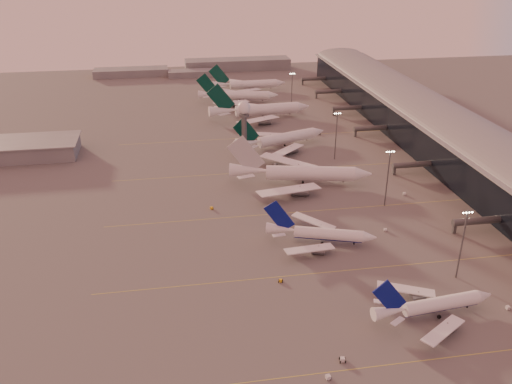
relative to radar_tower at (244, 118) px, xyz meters
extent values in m
plane|color=#504E4E|center=(-5.00, -120.00, -20.95)|extent=(700.00, 700.00, 0.00)
cube|color=gold|center=(25.00, -155.00, -20.94)|extent=(180.00, 0.25, 0.02)
cube|color=gold|center=(25.00, -110.00, -20.94)|extent=(180.00, 0.25, 0.02)
cube|color=gold|center=(25.00, -65.00, -20.94)|extent=(180.00, 0.25, 0.02)
cube|color=gold|center=(25.00, -20.00, -20.94)|extent=(180.00, 0.25, 0.02)
cube|color=gold|center=(25.00, 30.00, -20.94)|extent=(180.00, 0.25, 0.02)
cube|color=black|center=(103.00, -10.00, -11.95)|extent=(36.00, 360.00, 18.00)
cylinder|color=slate|center=(103.00, -10.00, -2.95)|extent=(10.08, 360.00, 10.08)
cube|color=slate|center=(103.00, -10.00, -2.75)|extent=(40.00, 362.00, 0.80)
cylinder|color=#4F5156|center=(77.00, -92.00, -16.45)|extent=(22.00, 2.80, 2.80)
cube|color=#4F5156|center=(67.00, -92.00, -18.75)|extent=(1.20, 1.20, 4.40)
cylinder|color=#4F5156|center=(77.00, -34.00, -16.45)|extent=(22.00, 2.80, 2.80)
cube|color=#4F5156|center=(67.00, -34.00, -18.75)|extent=(1.20, 1.20, 4.40)
cylinder|color=#4F5156|center=(77.00, 22.00, -16.45)|extent=(22.00, 2.80, 2.80)
cube|color=#4F5156|center=(67.00, 22.00, -18.75)|extent=(1.20, 1.20, 4.40)
cylinder|color=#4F5156|center=(77.00, 64.00, -16.45)|extent=(22.00, 2.80, 2.80)
cube|color=#4F5156|center=(67.00, 64.00, -18.75)|extent=(1.20, 1.20, 4.40)
cylinder|color=#4F5156|center=(77.00, 106.00, -16.45)|extent=(22.00, 2.80, 2.80)
cube|color=#4F5156|center=(67.00, 106.00, -18.75)|extent=(1.20, 1.20, 4.40)
cylinder|color=#4F5156|center=(77.00, 146.00, -16.45)|extent=(22.00, 2.80, 2.80)
cube|color=#4F5156|center=(67.00, 146.00, -18.75)|extent=(1.20, 1.20, 4.40)
cylinder|color=#4F5156|center=(0.00, 0.00, -9.95)|extent=(2.60, 2.60, 22.00)
cylinder|color=#4F5156|center=(0.00, 0.00, 1.55)|extent=(5.20, 5.20, 1.20)
sphere|color=white|center=(0.00, 0.00, 5.45)|extent=(6.40, 6.40, 6.40)
cylinder|color=#4F5156|center=(0.00, 0.00, 9.15)|extent=(0.16, 0.16, 2.00)
cylinder|color=#4F5156|center=(53.00, -120.00, -8.45)|extent=(0.56, 0.56, 25.00)
cube|color=#4F5156|center=(53.00, -120.00, 3.55)|extent=(3.60, 0.25, 0.25)
sphere|color=#FFEABF|center=(51.50, -120.00, 3.15)|extent=(0.56, 0.56, 0.56)
sphere|color=#FFEABF|center=(52.50, -120.00, 3.15)|extent=(0.56, 0.56, 0.56)
sphere|color=#FFEABF|center=(53.50, -120.00, 3.15)|extent=(0.56, 0.56, 0.56)
sphere|color=#FFEABF|center=(54.50, -120.00, 3.15)|extent=(0.56, 0.56, 0.56)
cylinder|color=#4F5156|center=(50.00, -65.00, -8.45)|extent=(0.56, 0.56, 25.00)
cube|color=#4F5156|center=(50.00, -65.00, 3.55)|extent=(3.60, 0.25, 0.25)
sphere|color=#FFEABF|center=(48.50, -65.00, 3.15)|extent=(0.56, 0.56, 0.56)
sphere|color=#FFEABF|center=(49.50, -65.00, 3.15)|extent=(0.56, 0.56, 0.56)
sphere|color=#FFEABF|center=(50.50, -65.00, 3.15)|extent=(0.56, 0.56, 0.56)
sphere|color=#FFEABF|center=(51.50, -65.00, 3.15)|extent=(0.56, 0.56, 0.56)
cylinder|color=#4F5156|center=(45.00, -10.00, -8.45)|extent=(0.56, 0.56, 25.00)
cube|color=#4F5156|center=(45.00, -10.00, 3.55)|extent=(3.60, 0.25, 0.25)
sphere|color=#FFEABF|center=(43.50, -10.00, 3.15)|extent=(0.56, 0.56, 0.56)
sphere|color=#FFEABF|center=(44.50, -10.00, 3.15)|extent=(0.56, 0.56, 0.56)
sphere|color=#FFEABF|center=(45.50, -10.00, 3.15)|extent=(0.56, 0.56, 0.56)
sphere|color=#FFEABF|center=(46.50, -10.00, 3.15)|extent=(0.56, 0.56, 0.56)
cylinder|color=#4F5156|center=(43.00, 80.00, -8.45)|extent=(0.56, 0.56, 25.00)
cube|color=#4F5156|center=(43.00, 80.00, 3.55)|extent=(3.60, 0.25, 0.25)
sphere|color=#FFEABF|center=(41.50, 80.00, 3.15)|extent=(0.56, 0.56, 0.56)
sphere|color=#FFEABF|center=(42.50, 80.00, 3.15)|extent=(0.56, 0.56, 0.56)
sphere|color=#FFEABF|center=(43.50, 80.00, 3.15)|extent=(0.56, 0.56, 0.56)
sphere|color=#FFEABF|center=(44.50, 80.00, 3.15)|extent=(0.56, 0.56, 0.56)
cube|color=slate|center=(-65.00, 200.00, -17.95)|extent=(60.00, 18.00, 6.00)
cube|color=slate|center=(25.00, 210.00, -16.45)|extent=(90.00, 20.00, 9.00)
cube|color=slate|center=(-15.00, 190.00, -18.45)|extent=(40.00, 15.00, 5.00)
cylinder|color=white|center=(38.65, -137.32, -17.59)|extent=(24.52, 6.61, 4.12)
cylinder|color=navy|center=(38.65, -137.32, -18.51)|extent=(23.92, 5.42, 2.97)
cone|color=white|center=(53.03, -135.82, -17.59)|extent=(5.09, 4.59, 4.12)
cone|color=white|center=(21.55, -139.10, -17.07)|extent=(10.53, 5.16, 4.12)
cube|color=white|center=(33.79, -148.03, -18.31)|extent=(16.80, 13.15, 1.30)
cylinder|color=slate|center=(36.47, -145.34, -20.19)|extent=(4.94, 3.15, 2.68)
cube|color=slate|center=(36.47, -145.34, -19.03)|extent=(0.35, 0.30, 1.65)
cube|color=white|center=(31.68, -127.84, -18.31)|extent=(17.76, 10.34, 1.30)
cylinder|color=slate|center=(34.87, -129.92, -20.19)|extent=(4.94, 3.15, 2.68)
cube|color=slate|center=(34.87, -129.92, -19.03)|extent=(0.35, 0.30, 1.65)
cube|color=navy|center=(21.05, -139.15, -11.97)|extent=(11.30, 1.55, 12.29)
cube|color=white|center=(22.07, -143.76, -16.97)|extent=(4.91, 3.97, 0.27)
cube|color=white|center=(21.10, -134.44, -16.97)|extent=(5.01, 3.26, 0.27)
cylinder|color=black|center=(47.80, -136.36, -20.41)|extent=(0.54, 0.54, 1.09)
cylinder|color=black|center=(36.46, -135.15, -20.35)|extent=(1.24, 0.66, 1.19)
cylinder|color=black|center=(36.95, -139.90, -20.35)|extent=(1.24, 0.66, 1.19)
cylinder|color=white|center=(17.47, -91.68, -17.50)|extent=(24.91, 12.00, 4.23)
cylinder|color=navy|center=(17.47, -91.68, -18.45)|extent=(24.06, 10.72, 3.05)
cone|color=white|center=(31.52, -96.45, -17.50)|extent=(5.92, 5.56, 4.23)
cone|color=white|center=(0.76, -86.01, -16.97)|extent=(11.24, 7.36, 4.23)
cube|color=white|center=(8.34, -99.58, -18.24)|extent=(18.43, 7.01, 1.33)
cylinder|color=slate|center=(12.00, -98.23, -20.17)|extent=(5.44, 4.15, 2.75)
cube|color=slate|center=(12.00, -98.23, -18.98)|extent=(0.41, 0.37, 1.69)
cube|color=white|center=(15.03, -79.85, -18.24)|extent=(15.36, 15.96, 1.33)
cylinder|color=slate|center=(17.11, -83.16, -20.17)|extent=(5.44, 4.15, 2.75)
cube|color=slate|center=(17.11, -83.16, -18.98)|extent=(0.41, 0.37, 1.69)
cube|color=navy|center=(0.26, -85.84, -11.73)|extent=(11.13, 4.10, 12.62)
cube|color=white|center=(-0.75, -90.58, -16.86)|extent=(5.00, 2.40, 0.28)
cube|color=white|center=(2.34, -81.46, -16.86)|extent=(4.69, 4.67, 0.28)
cylinder|color=black|center=(26.42, -94.72, -20.39)|extent=(0.56, 0.56, 1.11)
cylinder|color=black|center=(16.36, -88.71, -20.34)|extent=(1.34, 0.92, 1.23)
cylinder|color=black|center=(14.78, -93.36, -20.34)|extent=(1.34, 0.92, 1.23)
cylinder|color=white|center=(24.49, -38.47, -16.63)|extent=(40.28, 14.51, 6.23)
cylinder|color=white|center=(24.49, -38.47, -18.03)|extent=(39.13, 12.64, 4.48)
cone|color=white|center=(47.74, -43.50, -16.63)|extent=(8.86, 7.72, 6.23)
cone|color=white|center=(-3.16, -32.49, -15.85)|extent=(17.66, 9.62, 6.23)
cube|color=white|center=(11.49, -52.62, -17.72)|extent=(29.33, 14.17, 1.85)
cylinder|color=slate|center=(17.03, -49.81, -20.25)|extent=(8.40, 5.59, 4.05)
cube|color=slate|center=(17.03, -49.81, -18.81)|extent=(0.35, 0.31, 2.49)
cube|color=white|center=(18.49, -20.22, -17.72)|extent=(26.13, 23.53, 1.85)
cylinder|color=slate|center=(22.38, -25.07, -20.25)|extent=(8.40, 5.59, 4.05)
cube|color=slate|center=(22.38, -25.07, -18.81)|extent=(0.35, 0.31, 2.49)
cube|color=#B5B7BD|center=(-3.97, -32.32, -8.49)|extent=(16.95, 3.99, 18.48)
cube|color=white|center=(-5.11, -39.96, -15.70)|extent=(8.18, 4.65, 0.25)
cube|color=white|center=(-1.85, -24.88, -15.70)|extent=(7.85, 7.05, 0.25)
cylinder|color=black|center=(39.30, -41.68, -20.45)|extent=(0.50, 0.50, 1.00)
cylinder|color=black|center=(21.82, -35.63, -20.40)|extent=(1.19, 0.72, 1.11)
cylinder|color=black|center=(20.88, -39.95, -20.40)|extent=(1.19, 0.72, 1.11)
cylinder|color=white|center=(25.19, 13.01, -17.07)|extent=(33.98, 16.29, 5.49)
cylinder|color=white|center=(25.19, 13.01, -18.30)|extent=(32.84, 14.62, 3.95)
cone|color=white|center=(44.40, 19.63, -17.07)|extent=(8.02, 7.34, 5.49)
cone|color=white|center=(2.34, 5.13, -16.38)|extent=(15.29, 9.85, 5.49)
cube|color=white|center=(21.92, -3.27, -18.03)|extent=(21.04, 21.99, 1.63)
cylinder|color=slate|center=(24.76, 1.29, -20.29)|extent=(7.39, 5.52, 3.57)
cube|color=slate|center=(24.76, 1.29, -18.99)|extent=(0.35, 0.32, 2.20)
cube|color=white|center=(12.59, 23.81, -18.03)|extent=(25.31, 9.51, 1.63)
cylinder|color=slate|center=(17.63, 21.97, -20.29)|extent=(7.39, 5.52, 3.57)
cube|color=slate|center=(17.63, 21.97, -18.99)|extent=(0.35, 0.32, 2.20)
cube|color=#043128|center=(1.67, 4.90, -9.82)|extent=(14.39, 5.24, 16.25)
cube|color=white|center=(4.26, -1.18, -16.24)|extent=(6.41, 6.41, 0.24)
cube|color=white|center=(-0.03, 11.28, -16.24)|extent=(6.84, 3.25, 0.24)
cylinder|color=black|center=(37.42, 17.23, -20.48)|extent=(0.47, 0.47, 0.95)
cylinder|color=black|center=(21.91, 14.08, -20.43)|extent=(1.14, 0.79, 1.04)
cylinder|color=black|center=(23.27, 10.14, -20.43)|extent=(1.14, 0.79, 1.04)
cylinder|color=white|center=(23.89, 65.46, -16.42)|extent=(40.08, 9.20, 6.41)
cylinder|color=white|center=(23.89, 65.46, -17.86)|extent=(39.16, 7.36, 4.61)
cone|color=white|center=(47.54, 67.14, -16.42)|extent=(8.12, 6.94, 6.41)
cone|color=white|center=(-4.23, 63.46, -15.62)|extent=(17.07, 7.57, 6.41)
cube|color=white|center=(15.31, 48.10, -17.54)|extent=(27.99, 20.98, 1.90)
cylinder|color=slate|center=(19.88, 52.38, -20.18)|extent=(7.97, 4.70, 4.17)
cube|color=slate|center=(19.88, 52.38, -18.66)|extent=(0.35, 0.30, 2.56)
cube|color=white|center=(12.95, 81.43, -17.54)|extent=(29.07, 17.81, 1.90)
cylinder|color=slate|center=(18.07, 77.84, -20.18)|extent=(7.97, 4.70, 4.17)
cube|color=slate|center=(18.07, 77.84, -18.66)|extent=(0.35, 0.30, 2.56)
cube|color=#043128|center=(-5.06, 63.40, -7.97)|extent=(17.61, 1.63, 18.96)
cube|color=white|center=(-3.97, 55.77, -15.46)|extent=(8.10, 6.35, 0.28)
cube|color=white|center=(-5.05, 71.11, -15.46)|extent=(8.21, 5.55, 0.28)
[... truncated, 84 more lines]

